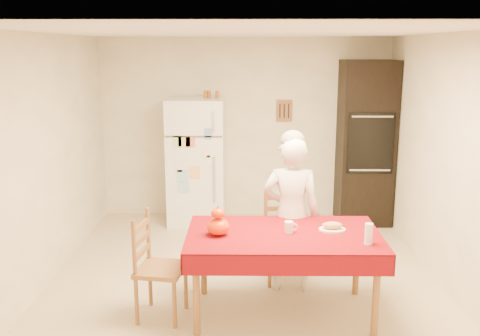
{
  "coord_description": "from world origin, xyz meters",
  "views": [
    {
      "loc": [
        0.01,
        -5.18,
        2.35
      ],
      "look_at": [
        -0.04,
        0.2,
        1.14
      ],
      "focal_mm": 40.0,
      "sensor_mm": 36.0,
      "label": 1
    }
  ],
  "objects_px": {
    "oven_cabinet": "(365,143)",
    "coffee_mug": "(289,227)",
    "chair_far": "(284,231)",
    "refrigerator": "(197,162)",
    "dining_table": "(283,241)",
    "bread_plate": "(332,230)",
    "chair_left": "(154,263)",
    "pumpkin_lower": "(218,227)",
    "seated_woman": "(291,215)",
    "wine_glass": "(369,234)"
  },
  "relations": [
    {
      "from": "seated_woman",
      "to": "chair_left",
      "type": "bearing_deg",
      "value": 31.86
    },
    {
      "from": "oven_cabinet",
      "to": "wine_glass",
      "type": "relative_size",
      "value": 12.5
    },
    {
      "from": "dining_table",
      "to": "coffee_mug",
      "type": "xyz_separation_m",
      "value": [
        0.05,
        0.02,
        0.12
      ]
    },
    {
      "from": "chair_left",
      "to": "seated_woman",
      "type": "xyz_separation_m",
      "value": [
        1.25,
        0.58,
        0.26
      ]
    },
    {
      "from": "dining_table",
      "to": "chair_far",
      "type": "distance_m",
      "value": 0.8
    },
    {
      "from": "dining_table",
      "to": "seated_woman",
      "type": "height_order",
      "value": "seated_woman"
    },
    {
      "from": "coffee_mug",
      "to": "bread_plate",
      "type": "xyz_separation_m",
      "value": [
        0.39,
        0.05,
        -0.04
      ]
    },
    {
      "from": "oven_cabinet",
      "to": "bread_plate",
      "type": "height_order",
      "value": "oven_cabinet"
    },
    {
      "from": "oven_cabinet",
      "to": "chair_left",
      "type": "bearing_deg",
      "value": -131.69
    },
    {
      "from": "pumpkin_lower",
      "to": "seated_woman",
      "type": "bearing_deg",
      "value": 39.2
    },
    {
      "from": "coffee_mug",
      "to": "dining_table",
      "type": "bearing_deg",
      "value": -155.55
    },
    {
      "from": "refrigerator",
      "to": "dining_table",
      "type": "height_order",
      "value": "refrigerator"
    },
    {
      "from": "coffee_mug",
      "to": "bread_plate",
      "type": "distance_m",
      "value": 0.4
    },
    {
      "from": "pumpkin_lower",
      "to": "bread_plate",
      "type": "relative_size",
      "value": 0.83
    },
    {
      "from": "refrigerator",
      "to": "seated_woman",
      "type": "relative_size",
      "value": 1.1
    },
    {
      "from": "wine_glass",
      "to": "refrigerator",
      "type": "bearing_deg",
      "value": 120.48
    },
    {
      "from": "oven_cabinet",
      "to": "coffee_mug",
      "type": "height_order",
      "value": "oven_cabinet"
    },
    {
      "from": "refrigerator",
      "to": "dining_table",
      "type": "bearing_deg",
      "value": -69.04
    },
    {
      "from": "chair_left",
      "to": "coffee_mug",
      "type": "bearing_deg",
      "value": -76.75
    },
    {
      "from": "coffee_mug",
      "to": "pumpkin_lower",
      "type": "relative_size",
      "value": 0.5
    },
    {
      "from": "bread_plate",
      "to": "pumpkin_lower",
      "type": "bearing_deg",
      "value": -173.34
    },
    {
      "from": "coffee_mug",
      "to": "bread_plate",
      "type": "height_order",
      "value": "coffee_mug"
    },
    {
      "from": "oven_cabinet",
      "to": "pumpkin_lower",
      "type": "distance_m",
      "value": 3.28
    },
    {
      "from": "oven_cabinet",
      "to": "chair_far",
      "type": "xyz_separation_m",
      "value": [
        -1.22,
        -1.88,
        -0.59
      ]
    },
    {
      "from": "oven_cabinet",
      "to": "chair_left",
      "type": "distance_m",
      "value": 3.69
    },
    {
      "from": "chair_far",
      "to": "refrigerator",
      "type": "bearing_deg",
      "value": 114.57
    },
    {
      "from": "oven_cabinet",
      "to": "seated_woman",
      "type": "height_order",
      "value": "oven_cabinet"
    },
    {
      "from": "chair_far",
      "to": "coffee_mug",
      "type": "bearing_deg",
      "value": -96.87
    },
    {
      "from": "chair_far",
      "to": "chair_left",
      "type": "relative_size",
      "value": 1.0
    },
    {
      "from": "seated_woman",
      "to": "coffee_mug",
      "type": "xyz_separation_m",
      "value": [
        -0.06,
        -0.49,
        0.04
      ]
    },
    {
      "from": "refrigerator",
      "to": "chair_left",
      "type": "relative_size",
      "value": 1.79
    },
    {
      "from": "wine_glass",
      "to": "oven_cabinet",
      "type": "bearing_deg",
      "value": 78.4
    },
    {
      "from": "chair_left",
      "to": "coffee_mug",
      "type": "distance_m",
      "value": 1.23
    },
    {
      "from": "refrigerator",
      "to": "coffee_mug",
      "type": "relative_size",
      "value": 17.0
    },
    {
      "from": "oven_cabinet",
      "to": "chair_far",
      "type": "relative_size",
      "value": 2.32
    },
    {
      "from": "refrigerator",
      "to": "pumpkin_lower",
      "type": "bearing_deg",
      "value": -80.87
    },
    {
      "from": "oven_cabinet",
      "to": "seated_woman",
      "type": "xyz_separation_m",
      "value": [
        -1.17,
        -2.14,
        -0.33
      ]
    },
    {
      "from": "dining_table",
      "to": "chair_left",
      "type": "distance_m",
      "value": 1.16
    },
    {
      "from": "coffee_mug",
      "to": "pumpkin_lower",
      "type": "xyz_separation_m",
      "value": [
        -0.62,
        -0.07,
        0.02
      ]
    },
    {
      "from": "oven_cabinet",
      "to": "seated_woman",
      "type": "bearing_deg",
      "value": -118.68
    },
    {
      "from": "dining_table",
      "to": "seated_woman",
      "type": "distance_m",
      "value": 0.53
    },
    {
      "from": "oven_cabinet",
      "to": "bread_plate",
      "type": "relative_size",
      "value": 9.17
    },
    {
      "from": "wine_glass",
      "to": "chair_left",
      "type": "bearing_deg",
      "value": 174.12
    },
    {
      "from": "dining_table",
      "to": "coffee_mug",
      "type": "height_order",
      "value": "coffee_mug"
    },
    {
      "from": "dining_table",
      "to": "wine_glass",
      "type": "height_order",
      "value": "wine_glass"
    },
    {
      "from": "dining_table",
      "to": "pumpkin_lower",
      "type": "distance_m",
      "value": 0.59
    },
    {
      "from": "chair_far",
      "to": "coffee_mug",
      "type": "distance_m",
      "value": 0.82
    },
    {
      "from": "refrigerator",
      "to": "dining_table",
      "type": "relative_size",
      "value": 1.0
    },
    {
      "from": "chair_far",
      "to": "chair_left",
      "type": "bearing_deg",
      "value": -150.61
    },
    {
      "from": "pumpkin_lower",
      "to": "wine_glass",
      "type": "bearing_deg",
      "value": -9.42
    }
  ]
}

